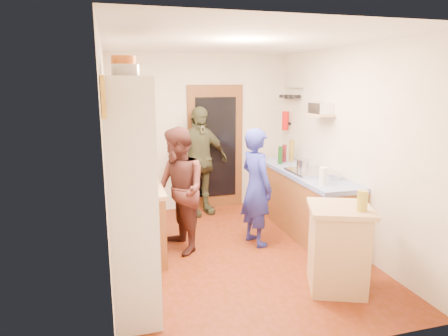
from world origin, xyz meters
name	(u,v)px	position (x,y,z in m)	size (l,w,h in m)	color
floor	(235,253)	(0.00, 0.00, -0.01)	(3.00, 4.00, 0.02)	maroon
ceiling	(237,41)	(0.00, 0.00, 2.61)	(3.00, 4.00, 0.02)	silver
wall_back	(200,133)	(0.00, 2.01, 1.30)	(3.00, 0.02, 2.60)	silver
wall_front	(317,199)	(0.00, -2.01, 1.30)	(3.00, 0.02, 2.60)	silver
wall_left	(107,160)	(-1.51, 0.00, 1.30)	(0.02, 4.00, 2.60)	silver
wall_right	(345,148)	(1.51, 0.00, 1.30)	(0.02, 4.00, 2.60)	silver
door_frame	(215,147)	(0.25, 1.97, 1.05)	(0.95, 0.06, 2.10)	brown
door_glass	(216,148)	(0.25, 1.94, 1.05)	(0.70, 0.02, 1.70)	black
hutch_body	(131,195)	(-1.30, -0.80, 1.10)	(0.40, 1.20, 2.20)	white
hutch_top_shelf	(125,79)	(-1.30, -0.80, 2.18)	(0.40, 1.14, 0.04)	white
plate_stack	(126,70)	(-1.30, -1.13, 2.25)	(0.22, 0.22, 0.09)	white
orange_pot_a	(124,66)	(-1.30, -0.77, 2.29)	(0.22, 0.22, 0.18)	orange
orange_pot_b	(123,69)	(-1.30, -0.43, 2.28)	(0.17, 0.17, 0.15)	orange
left_counter_base	(136,219)	(-1.20, 0.45, 0.42)	(0.60, 1.40, 0.85)	brown
left_counter_top	(135,185)	(-1.20, 0.45, 0.88)	(0.64, 1.44, 0.05)	#D5B17A
toaster	(141,185)	(-1.15, -0.02, 0.99)	(0.24, 0.16, 0.18)	white
kettle	(131,179)	(-1.25, 0.26, 1.00)	(0.17, 0.17, 0.20)	white
orange_bowl	(140,175)	(-1.12, 0.66, 0.95)	(0.20, 0.20, 0.09)	orange
chopping_board	(134,173)	(-1.18, 0.96, 0.91)	(0.30, 0.22, 0.03)	#D5B17A
right_counter_base	(304,203)	(1.20, 0.50, 0.42)	(0.60, 2.20, 0.84)	brown
right_counter_top	(305,173)	(1.20, 0.50, 0.87)	(0.62, 2.22, 0.06)	#1D35A0
hob	(311,172)	(1.20, 0.32, 0.92)	(0.55, 0.58, 0.04)	silver
pot_on_hob	(305,164)	(1.15, 0.43, 1.01)	(0.22, 0.22, 0.15)	silver
bottle_a	(280,155)	(1.05, 1.05, 1.04)	(0.07, 0.07, 0.28)	#143F14
bottle_b	(284,153)	(1.18, 1.19, 1.04)	(0.07, 0.07, 0.28)	#591419
bottle_c	(292,150)	(1.31, 1.20, 1.07)	(0.09, 0.09, 0.35)	olive
paper_towel	(323,176)	(1.05, -0.27, 1.01)	(0.10, 0.10, 0.22)	white
mixing_bowl	(332,176)	(1.30, -0.05, 0.95)	(0.24, 0.24, 0.09)	silver
island_base	(338,250)	(0.76, -1.14, 0.43)	(0.55, 0.55, 0.86)	#D5B17A
island_top	(340,209)	(0.76, -1.14, 0.89)	(0.62, 0.62, 0.05)	#D5B17A
cutting_board	(335,206)	(0.74, -1.08, 0.90)	(0.35, 0.28, 0.02)	white
oil_jar	(362,201)	(0.89, -1.32, 1.01)	(0.10, 0.10, 0.21)	#AD9E2D
pan_rail	(294,88)	(1.46, 1.52, 2.05)	(0.02, 0.02, 0.65)	silver
pan_hang_a	(295,96)	(1.40, 1.35, 1.92)	(0.18, 0.18, 0.05)	black
pan_hang_b	(289,97)	(1.40, 1.55, 1.90)	(0.16, 0.16, 0.05)	black
pan_hang_c	(284,96)	(1.40, 1.75, 1.91)	(0.17, 0.17, 0.05)	black
wall_shelf	(320,115)	(1.37, 0.45, 1.70)	(0.26, 0.42, 0.03)	#D5B17A
radio	(321,108)	(1.37, 0.45, 1.79)	(0.22, 0.30, 0.15)	silver
ext_bracket	(288,124)	(1.47, 1.70, 1.45)	(0.06, 0.10, 0.04)	black
fire_extinguisher	(285,121)	(1.41, 1.70, 1.50)	(0.11, 0.11, 0.32)	red
picture_frame	(103,97)	(-1.48, -1.55, 2.05)	(0.03, 0.25, 0.30)	gold
person_hob	(259,187)	(0.39, 0.22, 0.78)	(0.57, 0.38, 1.57)	#262D9B
person_left	(179,190)	(-0.65, 0.31, 0.81)	(0.78, 0.61, 1.61)	#48231E
person_back	(200,161)	(-0.10, 1.66, 0.89)	(1.04, 0.43, 1.77)	#414329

